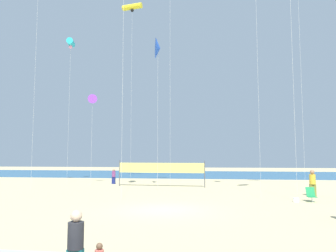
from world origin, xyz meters
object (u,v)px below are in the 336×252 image
(mother_figure, at_px, (76,243))
(beachgoer_mustard_shirt, at_px, (313,182))
(kite_violet_delta, at_px, (92,99))
(kite_blue_delta, at_px, (158,48))
(kite_yellow_tube, at_px, (132,7))
(folding_beach_chair, at_px, (311,194))
(volleyball_net, at_px, (161,169))
(kite_cyan_tube, at_px, (71,43))
(beachgoer_plum_shirt, at_px, (114,176))
(beach_handbag, at_px, (296,200))

(mother_figure, relative_size, beachgoer_mustard_shirt, 0.87)
(kite_violet_delta, bearing_deg, kite_blue_delta, -28.36)
(kite_blue_delta, xyz_separation_m, kite_yellow_tube, (-4.60, 9.43, 8.39))
(folding_beach_chair, distance_m, volleyball_net, 13.67)
(kite_cyan_tube, xyz_separation_m, kite_blue_delta, (10.25, -5.29, -2.78))
(mother_figure, bearing_deg, folding_beach_chair, 28.50)
(beachgoer_mustard_shirt, bearing_deg, kite_yellow_tube, 141.15)
(beachgoer_mustard_shirt, bearing_deg, volleyball_net, 151.91)
(beachgoer_plum_shirt, relative_size, kite_violet_delta, 0.17)
(beachgoer_mustard_shirt, relative_size, folding_beach_chair, 2.08)
(beachgoer_plum_shirt, relative_size, kite_cyan_tube, 0.10)
(mother_figure, bearing_deg, kite_blue_delta, 65.67)
(beach_handbag, bearing_deg, kite_blue_delta, 150.41)
(kite_cyan_tube, bearing_deg, kite_violet_delta, -24.63)
(kite_violet_delta, bearing_deg, volleyball_net, -5.50)
(beach_handbag, bearing_deg, folding_beach_chair, 13.13)
(beachgoer_mustard_shirt, distance_m, volleyball_net, 12.96)
(beach_handbag, distance_m, kite_yellow_tube, 28.86)
(mother_figure, height_order, kite_yellow_tube, kite_yellow_tube)
(kite_cyan_tube, bearing_deg, kite_yellow_tube, 36.25)
(mother_figure, height_order, kite_violet_delta, kite_violet_delta)
(folding_beach_chair, xyz_separation_m, kite_cyan_tube, (-20.78, 10.49, 14.33))
(mother_figure, height_order, kite_cyan_tube, kite_cyan_tube)
(folding_beach_chair, distance_m, kite_yellow_tube, 29.00)
(kite_cyan_tube, xyz_separation_m, kite_yellow_tube, (5.65, 4.14, 5.62))
(beachgoer_mustard_shirt, height_order, kite_yellow_tube, kite_yellow_tube)
(mother_figure, distance_m, beach_handbag, 16.19)
(mother_figure, xyz_separation_m, kite_yellow_tube, (-5.75, 28.67, 19.55))
(beachgoer_mustard_shirt, distance_m, kite_cyan_tube, 26.88)
(beach_handbag, height_order, kite_blue_delta, kite_blue_delta)
(mother_figure, bearing_deg, kite_violet_delta, 82.08)
(beachgoer_mustard_shirt, height_order, kite_violet_delta, kite_violet_delta)
(kite_yellow_tube, bearing_deg, beachgoer_mustard_shirt, -36.18)
(beachgoer_plum_shirt, xyz_separation_m, beach_handbag, (14.93, -10.88, -0.70))
(beachgoer_mustard_shirt, distance_m, folding_beach_chair, 3.06)
(kite_blue_delta, height_order, kite_violet_delta, kite_blue_delta)
(volleyball_net, height_order, kite_violet_delta, kite_violet_delta)
(folding_beach_chair, height_order, volleyball_net, volleyball_net)
(beach_handbag, bearing_deg, mother_figure, -121.35)
(beachgoer_plum_shirt, bearing_deg, beach_handbag, -35.05)
(kite_cyan_tube, height_order, kite_violet_delta, kite_cyan_tube)
(beachgoer_mustard_shirt, bearing_deg, beachgoer_plum_shirt, 152.51)
(kite_yellow_tube, bearing_deg, beachgoer_plum_shirt, -100.88)
(volleyball_net, xyz_separation_m, beach_handbag, (9.75, -8.63, -1.51))
(beachgoer_mustard_shirt, xyz_separation_m, kite_blue_delta, (-11.51, 2.35, 11.03))
(beachgoer_plum_shirt, height_order, kite_blue_delta, kite_blue_delta)
(beach_handbag, bearing_deg, kite_violet_delta, 150.94)
(mother_figure, relative_size, folding_beach_chair, 1.82)
(beach_handbag, relative_size, kite_blue_delta, 0.03)
(kite_blue_delta, bearing_deg, kite_violet_delta, 151.64)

